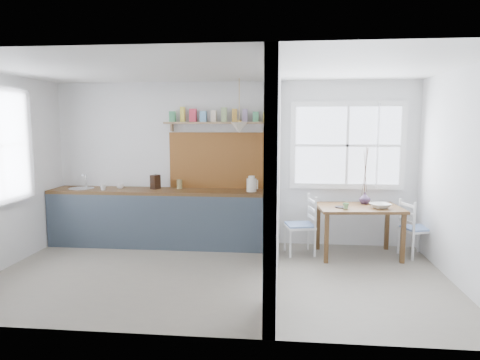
# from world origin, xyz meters

# --- Properties ---
(floor) EXTENTS (5.80, 3.20, 0.01)m
(floor) POSITION_xyz_m (0.00, 0.00, 0.00)
(floor) COLOR gray
(floor) RESTS_ON ground
(ceiling) EXTENTS (5.80, 3.20, 0.01)m
(ceiling) POSITION_xyz_m (0.00, 0.00, 2.60)
(ceiling) COLOR white
(ceiling) RESTS_ON walls
(walls) EXTENTS (5.81, 3.21, 2.60)m
(walls) POSITION_xyz_m (0.00, 0.00, 1.30)
(walls) COLOR white
(walls) RESTS_ON floor
(partition) EXTENTS (0.12, 3.20, 2.60)m
(partition) POSITION_xyz_m (0.70, 0.06, 1.45)
(partition) COLOR white
(partition) RESTS_ON floor
(kitchen_window) EXTENTS (0.10, 1.16, 1.50)m
(kitchen_window) POSITION_xyz_m (-2.87, 0.00, 1.65)
(kitchen_window) COLOR white
(kitchen_window) RESTS_ON walls
(nook_window) EXTENTS (1.76, 0.10, 1.30)m
(nook_window) POSITION_xyz_m (1.80, 1.56, 1.60)
(nook_window) COLOR white
(nook_window) RESTS_ON walls
(counter) EXTENTS (3.50, 0.60, 0.90)m
(counter) POSITION_xyz_m (-1.13, 1.33, 0.46)
(counter) COLOR #513418
(counter) RESTS_ON floor
(sink) EXTENTS (0.40, 0.40, 0.02)m
(sink) POSITION_xyz_m (-2.43, 1.30, 0.89)
(sink) COLOR silver
(sink) RESTS_ON counter
(backsplash) EXTENTS (1.65, 0.03, 0.90)m
(backsplash) POSITION_xyz_m (-0.20, 1.58, 1.35)
(backsplash) COLOR #995422
(backsplash) RESTS_ON walls
(shelf) EXTENTS (1.75, 0.20, 0.21)m
(shelf) POSITION_xyz_m (-0.21, 1.49, 2.01)
(shelf) COLOR #94724E
(shelf) RESTS_ON walls
(pendant_lamp) EXTENTS (0.26, 0.26, 0.16)m
(pendant_lamp) POSITION_xyz_m (0.15, 1.15, 1.88)
(pendant_lamp) COLOR silver
(pendant_lamp) RESTS_ON ceiling
(utensil_rail) EXTENTS (0.02, 0.50, 0.02)m
(utensil_rail) POSITION_xyz_m (0.61, 0.90, 1.45)
(utensil_rail) COLOR silver
(utensil_rail) RESTS_ON partition
(dining_table) EXTENTS (1.25, 0.90, 0.74)m
(dining_table) POSITION_xyz_m (1.92, 1.03, 0.37)
(dining_table) COLOR #513418
(dining_table) RESTS_ON floor
(chair_left) EXTENTS (0.48, 0.48, 0.89)m
(chair_left) POSITION_xyz_m (1.07, 1.05, 0.44)
(chair_left) COLOR white
(chair_left) RESTS_ON floor
(chair_right) EXTENTS (0.49, 0.49, 0.84)m
(chair_right) POSITION_xyz_m (2.76, 1.10, 0.42)
(chair_right) COLOR white
(chair_right) RESTS_ON floor
(kettle) EXTENTS (0.24, 0.21, 0.24)m
(kettle) POSITION_xyz_m (0.33, 1.26, 1.02)
(kettle) COLOR white
(kettle) RESTS_ON counter
(mug_a) EXTENTS (0.14, 0.14, 0.10)m
(mug_a) POSITION_xyz_m (-2.00, 1.16, 0.95)
(mug_a) COLOR silver
(mug_a) RESTS_ON counter
(mug_b) EXTENTS (0.15, 0.15, 0.09)m
(mug_b) POSITION_xyz_m (-1.80, 1.34, 0.94)
(mug_b) COLOR white
(mug_b) RESTS_ON counter
(knife_block) EXTENTS (0.15, 0.17, 0.22)m
(knife_block) POSITION_xyz_m (-1.22, 1.38, 1.01)
(knife_block) COLOR black
(knife_block) RESTS_ON counter
(jar) EXTENTS (0.12, 0.12, 0.14)m
(jar) POSITION_xyz_m (-0.85, 1.46, 0.97)
(jar) COLOR olive
(jar) RESTS_ON counter
(towel_magenta) EXTENTS (0.02, 0.03, 0.56)m
(towel_magenta) POSITION_xyz_m (0.58, 0.99, 0.28)
(towel_magenta) COLOR #BC3768
(towel_magenta) RESTS_ON counter
(towel_orange) EXTENTS (0.02, 0.03, 0.50)m
(towel_orange) POSITION_xyz_m (0.58, 0.92, 0.25)
(towel_orange) COLOR #C56C16
(towel_orange) RESTS_ON counter
(bowl) EXTENTS (0.36, 0.36, 0.07)m
(bowl) POSITION_xyz_m (2.20, 0.94, 0.77)
(bowl) COLOR white
(bowl) RESTS_ON dining_table
(table_cup) EXTENTS (0.09, 0.09, 0.08)m
(table_cup) POSITION_xyz_m (1.70, 0.83, 0.78)
(table_cup) COLOR #70A96C
(table_cup) RESTS_ON dining_table
(plate) EXTENTS (0.20, 0.20, 0.01)m
(plate) POSITION_xyz_m (1.64, 0.93, 0.75)
(plate) COLOR black
(plate) RESTS_ON dining_table
(vase) EXTENTS (0.19, 0.19, 0.17)m
(vase) POSITION_xyz_m (2.04, 1.26, 0.83)
(vase) COLOR #412D4C
(vase) RESTS_ON dining_table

